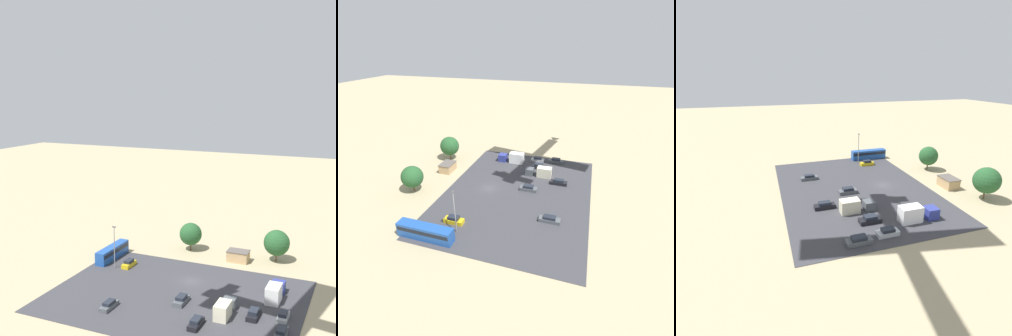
# 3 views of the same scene
# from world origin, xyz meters

# --- Properties ---
(ground_plane) EXTENTS (400.00, 400.00, 0.00)m
(ground_plane) POSITION_xyz_m (0.00, 0.00, 0.00)
(ground_plane) COLOR tan
(parking_lot_surface) EXTENTS (49.39, 36.82, 0.08)m
(parking_lot_surface) POSITION_xyz_m (0.00, 8.02, 0.04)
(parking_lot_surface) COLOR #38383D
(parking_lot_surface) RESTS_ON ground
(shed_building) EXTENTS (5.13, 3.71, 2.64)m
(shed_building) POSITION_xyz_m (-6.00, -15.63, 1.33)
(shed_building) COLOR tan
(shed_building) RESTS_ON ground
(bus) EXTENTS (2.44, 11.89, 3.09)m
(bus) POSITION_xyz_m (22.38, -4.96, 1.74)
(bus) COLOR #1E4C9E
(bus) RESTS_ON ground
(parked_car_0) EXTENTS (1.89, 4.45, 1.55)m
(parked_car_0) POSITION_xyz_m (-16.16, 10.52, 0.72)
(parked_car_0) COLOR black
(parked_car_0) RESTS_ON ground
(parked_car_1) EXTENTS (1.73, 4.73, 1.49)m
(parked_car_1) POSITION_xyz_m (-21.96, 15.02, 0.70)
(parked_car_1) COLOR #4C5156
(parked_car_1) RESTS_ON ground
(parked_car_2) EXTENTS (1.73, 4.36, 1.65)m
(parked_car_2) POSITION_xyz_m (16.18, -1.93, 0.77)
(parked_car_2) COLOR gold
(parked_car_2) RESTS_ON ground
(parked_car_3) EXTENTS (1.75, 4.22, 1.46)m
(parked_car_3) POSITION_xyz_m (-21.15, 9.15, 0.69)
(parked_car_3) COLOR #ADB2B7
(parked_car_3) RESTS_ON ground
(parked_car_4) EXTENTS (1.72, 4.60, 1.54)m
(parked_car_4) POSITION_xyz_m (-7.80, 17.73, 0.72)
(parked_car_4) COLOR black
(parked_car_4) RESTS_ON ground
(parked_car_5) EXTENTS (1.71, 4.70, 1.43)m
(parked_car_5) POSITION_xyz_m (9.51, 17.99, 0.67)
(parked_car_5) COLOR #4C5156
(parked_car_5) RESTS_ON ground
(parked_car_6) EXTENTS (1.88, 4.57, 1.53)m
(parked_car_6) POSITION_xyz_m (-2.10, 10.51, 0.72)
(parked_car_6) COLOR #4C5156
(parked_car_6) RESTS_ON ground
(parked_truck_0) EXTENTS (2.40, 7.53, 2.90)m
(parked_truck_0) POSITION_xyz_m (-11.14, 11.84, 1.41)
(parked_truck_0) COLOR #4C5156
(parked_truck_0) RESTS_ON ground
(parked_truck_1) EXTENTS (2.58, 8.20, 3.30)m
(parked_truck_1) POSITION_xyz_m (-18.14, 1.45, 1.59)
(parked_truck_1) COLOR navy
(parked_truck_1) RESTS_ON ground
(tree_near_shed) EXTENTS (5.69, 5.69, 7.14)m
(tree_near_shed) POSITION_xyz_m (7.26, -18.31, 4.29)
(tree_near_shed) COLOR brown
(tree_near_shed) RESTS_ON ground
(tree_apron_mid) EXTENTS (6.14, 6.14, 7.73)m
(tree_apron_mid) POSITION_xyz_m (-14.31, -19.15, 4.66)
(tree_apron_mid) COLOR brown
(tree_apron_mid) RESTS_ON ground
(light_pole_lot_centre) EXTENTS (0.90, 0.28, 9.83)m
(light_pole_lot_centre) POSITION_xyz_m (18.81, 0.08, 5.43)
(light_pole_lot_centre) COLOR gray
(light_pole_lot_centre) RESTS_ON ground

